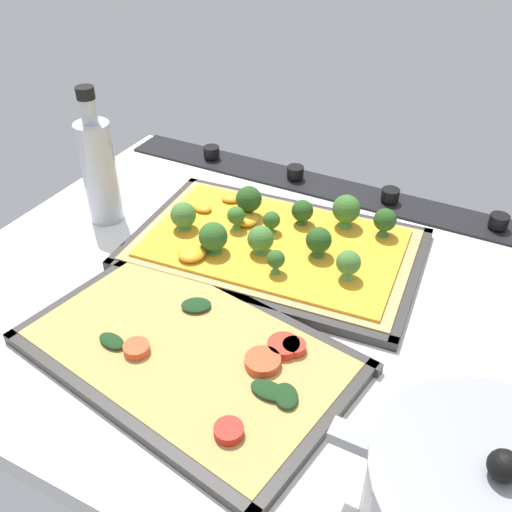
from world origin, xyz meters
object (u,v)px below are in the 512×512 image
at_px(baking_tray_back, 187,354).
at_px(veggie_pizza_back, 192,352).
at_px(baking_tray_front, 274,250).
at_px(broccoli_pizza, 274,239).
at_px(oil_bottle, 99,169).

distance_m(baking_tray_back, veggie_pizza_back, 0.01).
distance_m(baking_tray_front, baking_tray_back, 0.22).
relative_size(broccoli_pizza, veggie_pizza_back, 1.05).
bearing_deg(broccoli_pizza, veggie_pizza_back, 92.03).
height_order(baking_tray_front, broccoli_pizza, broccoli_pizza).
distance_m(baking_tray_front, broccoli_pizza, 0.02).
bearing_deg(baking_tray_back, veggie_pizza_back, -175.18).
distance_m(veggie_pizza_back, oil_bottle, 0.34).
xyz_separation_m(baking_tray_front, broccoli_pizza, (0.00, -0.00, 0.02)).
bearing_deg(broccoli_pizza, baking_tray_front, 122.08).
bearing_deg(broccoli_pizza, oil_bottle, 8.44).
xyz_separation_m(baking_tray_back, veggie_pizza_back, (-0.01, -0.00, 0.01)).
xyz_separation_m(baking_tray_front, oil_bottle, (0.26, 0.04, 0.08)).
bearing_deg(baking_tray_back, broccoli_pizza, -89.69).
xyz_separation_m(baking_tray_front, veggie_pizza_back, (-0.01, 0.22, 0.01)).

